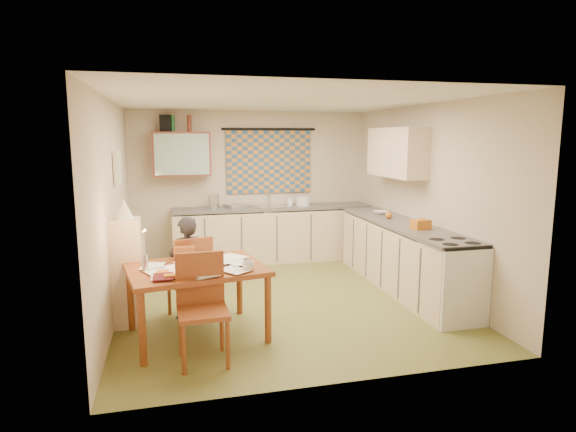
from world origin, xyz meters
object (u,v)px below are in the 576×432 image
object	(u,v)px
stove	(452,282)
chair_far	(190,292)
counter_right	(402,256)
counter_back	(273,234)
dining_table	(197,301)
person	(187,268)
shelf_stand	(127,273)

from	to	relation	value
stove	chair_far	size ratio (longest dim) A/B	0.94
counter_right	chair_far	world-z (taller)	chair_far
counter_right	counter_back	bearing A→B (deg)	125.85
counter_right	dining_table	world-z (taller)	counter_right
counter_back	dining_table	xyz separation A→B (m)	(-1.43, -2.91, -0.07)
counter_right	dining_table	xyz separation A→B (m)	(-2.82, -0.98, -0.07)
dining_table	chair_far	distance (m)	0.57
counter_back	stove	xyz separation A→B (m)	(1.39, -3.15, 0.00)
counter_right	person	distance (m)	2.93
counter_right	stove	size ratio (longest dim) A/B	3.24
counter_right	chair_far	bearing A→B (deg)	-171.71
dining_table	shelf_stand	xyz separation A→B (m)	(-0.72, 0.48, 0.22)
stove	dining_table	bearing A→B (deg)	175.22
dining_table	chair_far	world-z (taller)	chair_far
person	shelf_stand	bearing A→B (deg)	-18.68
dining_table	person	bearing A→B (deg)	87.08
counter_right	chair_far	distance (m)	2.91
dining_table	person	xyz separation A→B (m)	(-0.07, 0.57, 0.21)
chair_far	person	bearing A→B (deg)	-31.82
counter_back	shelf_stand	world-z (taller)	shelf_stand
counter_back	chair_far	xyz separation A→B (m)	(-1.48, -2.35, -0.15)
dining_table	stove	bearing A→B (deg)	-15.17
counter_back	dining_table	bearing A→B (deg)	-116.19
stove	counter_back	bearing A→B (deg)	113.88
counter_right	stove	bearing A→B (deg)	-90.00
chair_far	shelf_stand	world-z (taller)	shelf_stand
chair_far	shelf_stand	distance (m)	0.74
stove	chair_far	bearing A→B (deg)	164.43
counter_right	shelf_stand	world-z (taller)	shelf_stand
person	shelf_stand	size ratio (longest dim) A/B	0.98
counter_back	stove	distance (m)	3.44
counter_right	chair_far	xyz separation A→B (m)	(-2.87, -0.42, -0.15)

